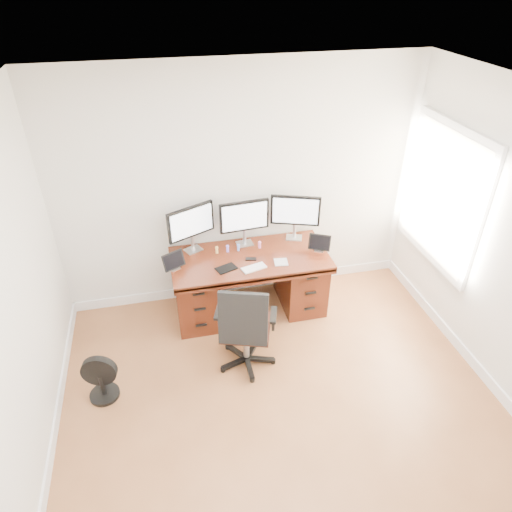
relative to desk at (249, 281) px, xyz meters
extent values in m
plane|color=brown|center=(0.00, -1.83, -0.40)|extent=(4.50, 4.50, 0.00)
cube|color=silver|center=(0.00, 0.42, 0.95)|extent=(4.00, 0.10, 2.70)
cube|color=white|center=(1.97, -0.33, 1.00)|extent=(0.04, 1.30, 1.50)
cube|color=white|center=(1.95, -0.33, 1.00)|extent=(0.01, 1.15, 1.35)
cube|color=#471B0E|center=(0.00, -0.03, 0.32)|extent=(1.70, 0.80, 0.05)
cube|color=#471B0E|center=(-0.60, 0.00, -0.05)|extent=(0.45, 0.70, 0.70)
cube|color=#471B0E|center=(0.60, 0.00, -0.05)|extent=(0.45, 0.70, 0.70)
cube|color=#331309|center=(0.00, 0.27, 0.10)|extent=(0.74, 0.03, 0.40)
cylinder|color=black|center=(-0.21, -0.81, -0.36)|extent=(0.69, 0.69, 0.08)
cylinder|color=silver|center=(-0.21, -0.81, -0.13)|extent=(0.06, 0.06, 0.39)
cube|color=black|center=(-0.21, -0.81, 0.06)|extent=(0.58, 0.57, 0.07)
cube|color=black|center=(-0.28, -1.01, 0.35)|extent=(0.44, 0.19, 0.53)
cube|color=black|center=(-0.46, -0.73, 0.24)|extent=(0.13, 0.24, 0.03)
cube|color=black|center=(0.04, -0.89, 0.24)|extent=(0.13, 0.24, 0.03)
cylinder|color=black|center=(-1.60, -0.94, -0.38)|extent=(0.28, 0.28, 0.03)
cylinder|color=black|center=(-1.60, -0.94, -0.25)|extent=(0.05, 0.05, 0.23)
cylinder|color=black|center=(-1.60, -0.94, -0.09)|extent=(0.33, 0.12, 0.32)
cube|color=silver|center=(-0.58, 0.24, 0.35)|extent=(0.22, 0.20, 0.01)
cylinder|color=silver|center=(-0.58, 0.24, 0.44)|extent=(0.04, 0.04, 0.18)
cube|color=black|center=(-0.58, 0.24, 0.70)|extent=(0.51, 0.27, 0.35)
cube|color=white|center=(-0.57, 0.22, 0.70)|extent=(0.45, 0.22, 0.30)
cube|color=silver|center=(0.00, 0.24, 0.35)|extent=(0.19, 0.15, 0.01)
cylinder|color=silver|center=(0.00, 0.24, 0.44)|extent=(0.04, 0.04, 0.18)
cube|color=black|center=(0.00, 0.24, 0.70)|extent=(0.55, 0.08, 0.35)
cube|color=white|center=(0.00, 0.22, 0.70)|extent=(0.50, 0.04, 0.30)
cube|color=silver|center=(0.58, 0.24, 0.35)|extent=(0.22, 0.19, 0.01)
cylinder|color=silver|center=(0.58, 0.24, 0.44)|extent=(0.04, 0.04, 0.18)
cube|color=black|center=(0.58, 0.24, 0.70)|extent=(0.53, 0.22, 0.35)
cube|color=white|center=(0.57, 0.22, 0.70)|extent=(0.47, 0.17, 0.30)
cube|color=silver|center=(-0.81, -0.08, 0.35)|extent=(0.13, 0.12, 0.01)
cube|color=black|center=(-0.81, -0.08, 0.45)|extent=(0.24, 0.17, 0.17)
cube|color=silver|center=(0.77, -0.08, 0.35)|extent=(0.13, 0.12, 0.01)
cube|color=black|center=(0.77, -0.08, 0.45)|extent=(0.24, 0.17, 0.17)
cube|color=white|center=(-0.01, -0.26, 0.36)|extent=(0.28, 0.18, 0.01)
cube|color=silver|center=(0.30, -0.22, 0.35)|extent=(0.16, 0.16, 0.01)
cube|color=black|center=(-0.29, -0.20, 0.35)|extent=(0.24, 0.20, 0.01)
cube|color=black|center=(0.00, -0.09, 0.35)|extent=(0.13, 0.08, 0.01)
cylinder|color=tan|center=(-0.33, 0.12, 0.38)|extent=(0.03, 0.03, 0.06)
sphere|color=tan|center=(-0.33, 0.12, 0.42)|extent=(0.04, 0.04, 0.04)
cylinder|color=#7F65E4|center=(-0.22, 0.12, 0.38)|extent=(0.03, 0.03, 0.06)
sphere|color=#7F65E4|center=(-0.22, 0.12, 0.42)|extent=(0.04, 0.04, 0.04)
cylinder|color=#577BDE|center=(-0.10, 0.12, 0.38)|extent=(0.03, 0.03, 0.06)
sphere|color=#577BDE|center=(-0.10, 0.12, 0.42)|extent=(0.04, 0.04, 0.04)
cylinder|color=pink|center=(0.14, 0.12, 0.38)|extent=(0.03, 0.03, 0.06)
sphere|color=pink|center=(0.14, 0.12, 0.42)|extent=(0.04, 0.04, 0.04)
camera|label=1|loc=(-0.86, -4.05, 3.06)|focal=32.00mm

